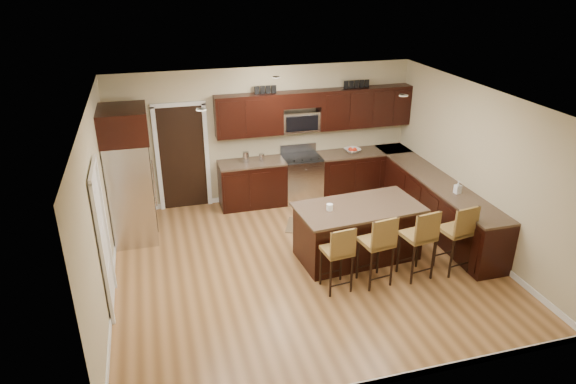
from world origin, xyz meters
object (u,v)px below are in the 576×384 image
object	(u,v)px
stool_right	(421,236)
stool_extra	(459,231)
stool_mid	(379,243)
refrigerator	(129,174)
range	(302,178)
stool_left	(339,252)
island	(357,233)

from	to	relation	value
stool_right	stool_extra	xyz separation A→B (m)	(0.65, 0.00, 0.00)
stool_mid	refrigerator	bearing A→B (deg)	136.16
refrigerator	range	bearing A→B (deg)	13.20
stool_left	stool_mid	bearing A→B (deg)	-6.48
stool_left	refrigerator	distance (m)	3.85
stool_mid	stool_left	bearing A→B (deg)	171.48
range	stool_right	xyz separation A→B (m)	(0.88, -3.29, 0.25)
range	stool_mid	bearing A→B (deg)	-86.70
refrigerator	stool_mid	bearing A→B (deg)	-35.76
stool_mid	refrigerator	distance (m)	4.33
stool_mid	range	bearing A→B (deg)	85.23
refrigerator	stool_right	bearing A→B (deg)	-31.05
stool_mid	stool_right	xyz separation A→B (m)	(0.69, -0.00, 0.00)
stool_mid	stool_right	bearing A→B (deg)	-8.09
stool_left	island	bearing A→B (deg)	46.38
range	stool_mid	size ratio (longest dim) A/B	0.96
stool_mid	island	bearing A→B (deg)	80.14
stool_right	island	bearing A→B (deg)	119.34
stool_mid	stool_extra	size ratio (longest dim) A/B	1.00
stool_left	stool_extra	size ratio (longest dim) A/B	0.92
refrigerator	stool_extra	bearing A→B (deg)	-27.52
range	stool_right	size ratio (longest dim) A/B	0.95
stool_left	stool_right	size ratio (longest dim) A/B	0.92
stool_left	stool_mid	world-z (taller)	stool_mid
range	island	world-z (taller)	range
stool_right	stool_extra	size ratio (longest dim) A/B	1.00
island	stool_left	world-z (taller)	stool_left
stool_left	stool_mid	distance (m)	0.63
range	refrigerator	size ratio (longest dim) A/B	0.47
stool_right	stool_mid	bearing A→B (deg)	171.49
refrigerator	stool_left	bearing A→B (deg)	-41.19
island	stool_mid	world-z (taller)	stool_mid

